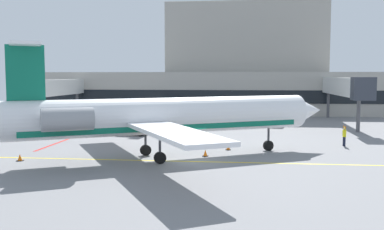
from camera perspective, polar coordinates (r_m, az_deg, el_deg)
The scene contains 14 objects.
ground at distance 34.78m, azimuth -0.35°, elevation -6.04°, with size 120.00×120.00×0.11m.
terminal_building at distance 82.77m, azimuth 6.62°, elevation 5.21°, with size 73.08×16.92×19.96m.
jet_bridge_west at distance 69.12m, azimuth -17.29°, elevation 3.33°, with size 2.40×19.72×6.21m.
jet_bridge_east at distance 63.35m, azimuth 18.97°, elevation 3.41°, with size 2.40×22.64×6.50m.
regional_jet at distance 35.36m, azimuth -4.12°, elevation -0.19°, with size 28.29×24.23×8.92m.
baggage_tug at distance 61.94m, azimuth -0.55°, elevation -0.29°, with size 2.53×4.42×1.86m.
pushback_tractor at distance 59.90m, azimuth 10.96°, elevation -0.56°, with size 2.83×4.06×1.87m.
belt_loader at distance 50.04m, azimuth -7.14°, elevation -1.47°, with size 3.35×2.49×2.19m.
fuel_tank at distance 66.08m, azimuth -6.04°, elevation 0.58°, with size 6.80×2.45×2.72m.
marshaller at distance 44.39m, azimuth 19.01°, elevation -2.52°, with size 0.34×0.83×1.96m.
safety_cone_alpha at distance 37.35m, azimuth -21.28°, elevation -5.15°, with size 0.47×0.47×0.55m.
safety_cone_bravo at distance 40.07m, azimuth 4.68°, elevation -4.14°, with size 0.47×0.47×0.55m.
safety_cone_charlie at distance 36.78m, azimuth 1.73°, elevation -4.96°, with size 0.47×0.47×0.55m.
safety_cone_delta at distance 44.12m, azimuth 1.69°, elevation -3.28°, with size 0.47×0.47×0.55m.
Camera 1 is at (4.00, -33.89, 6.65)m, focal length 41.43 mm.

